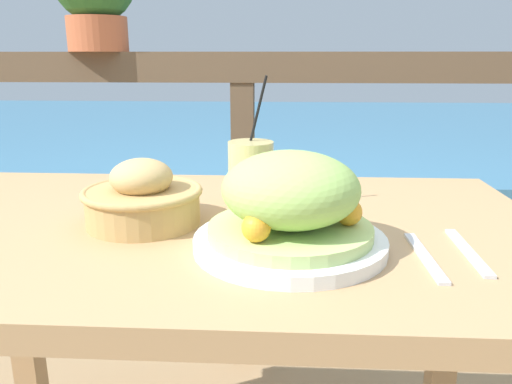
# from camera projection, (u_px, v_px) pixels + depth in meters

# --- Properties ---
(patio_table) EXTENTS (1.18, 0.70, 0.76)m
(patio_table) POSITION_uv_depth(u_px,v_px,m) (210.00, 280.00, 0.90)
(patio_table) COLOR tan
(patio_table) RESTS_ON ground_plane
(railing_fence) EXTENTS (2.80, 0.08, 1.05)m
(railing_fence) POSITION_uv_depth(u_px,v_px,m) (243.00, 137.00, 1.57)
(railing_fence) COLOR brown
(railing_fence) RESTS_ON ground_plane
(sea_backdrop) EXTENTS (12.00, 4.00, 0.50)m
(sea_backdrop) POSITION_uv_depth(u_px,v_px,m) (268.00, 154.00, 4.12)
(sea_backdrop) COLOR teal
(sea_backdrop) RESTS_ON ground_plane
(salad_plate) EXTENTS (0.29, 0.29, 0.15)m
(salad_plate) POSITION_uv_depth(u_px,v_px,m) (290.00, 208.00, 0.73)
(salad_plate) COLOR white
(salad_plate) RESTS_ON patio_table
(drink_glass) EXTENTS (0.08, 0.08, 0.25)m
(drink_glass) POSITION_uv_depth(u_px,v_px,m) (251.00, 176.00, 0.92)
(drink_glass) COLOR #DBCC7F
(drink_glass) RESTS_ON patio_table
(bread_basket) EXTENTS (0.20, 0.20, 0.11)m
(bread_basket) POSITION_uv_depth(u_px,v_px,m) (143.00, 198.00, 0.85)
(bread_basket) COLOR tan
(bread_basket) RESTS_ON patio_table
(fork) EXTENTS (0.02, 0.18, 0.00)m
(fork) POSITION_uv_depth(u_px,v_px,m) (425.00, 256.00, 0.71)
(fork) COLOR silver
(fork) RESTS_ON patio_table
(knife) EXTENTS (0.02, 0.18, 0.00)m
(knife) POSITION_uv_depth(u_px,v_px,m) (468.00, 251.00, 0.73)
(knife) COLOR silver
(knife) RESTS_ON patio_table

